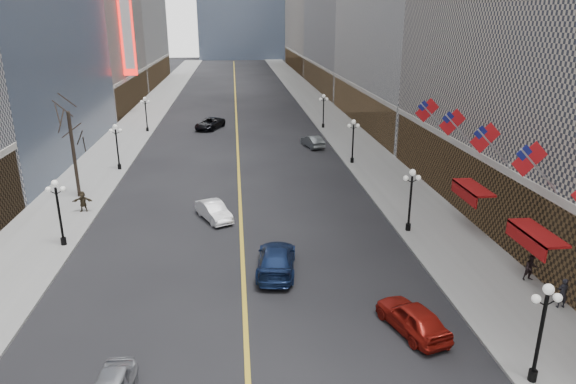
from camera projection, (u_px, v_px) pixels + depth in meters
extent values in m
cube|color=gray|center=(333.00, 122.00, 74.35)|extent=(6.00, 230.00, 0.15)
cube|color=gray|center=(136.00, 126.00, 71.62)|extent=(6.00, 230.00, 0.15)
cube|color=gold|center=(236.00, 112.00, 82.42)|extent=(0.25, 200.00, 0.02)
cube|color=#483C30|center=(508.00, 199.00, 35.38)|extent=(2.80, 41.00, 5.00)
cube|color=#483C30|center=(367.00, 106.00, 72.08)|extent=(2.80, 35.00, 5.00)
cube|color=#483C30|center=(322.00, 77.00, 107.85)|extent=(2.80, 39.00, 5.00)
cube|color=#483C30|center=(298.00, 60.00, 148.31)|extent=(2.80, 45.00, 5.00)
cube|color=#483C30|center=(126.00, 92.00, 86.37)|extent=(2.80, 29.00, 5.00)
cube|color=#483C30|center=(154.00, 71.00, 118.37)|extent=(2.80, 37.00, 5.00)
cylinder|color=black|center=(533.00, 375.00, 21.33)|extent=(0.36, 0.36, 0.50)
cylinder|color=black|center=(539.00, 339.00, 20.77)|extent=(0.16, 0.16, 4.00)
sphere|color=white|center=(549.00, 289.00, 20.02)|extent=(0.44, 0.44, 0.44)
sphere|color=white|center=(536.00, 299.00, 20.11)|extent=(0.36, 0.36, 0.36)
sphere|color=white|center=(558.00, 298.00, 20.19)|extent=(0.36, 0.36, 0.36)
cylinder|color=black|center=(408.00, 227.00, 36.39)|extent=(0.36, 0.36, 0.50)
cylinder|color=black|center=(410.00, 204.00, 35.82)|extent=(0.16, 0.16, 4.00)
sphere|color=white|center=(413.00, 172.00, 35.08)|extent=(0.44, 0.44, 0.44)
sphere|color=white|center=(406.00, 178.00, 35.16)|extent=(0.36, 0.36, 0.36)
sphere|color=white|center=(419.00, 178.00, 35.25)|extent=(0.36, 0.36, 0.36)
cylinder|color=black|center=(352.00, 160.00, 53.33)|extent=(0.36, 0.36, 0.50)
cylinder|color=black|center=(353.00, 144.00, 52.76)|extent=(0.16, 0.16, 4.00)
sphere|color=white|center=(354.00, 122.00, 52.02)|extent=(0.44, 0.44, 0.44)
sphere|color=white|center=(349.00, 126.00, 52.10)|extent=(0.36, 0.36, 0.36)
sphere|color=white|center=(358.00, 125.00, 52.19)|extent=(0.36, 0.36, 0.36)
cylinder|color=black|center=(323.00, 126.00, 70.27)|extent=(0.36, 0.36, 0.50)
cylinder|color=black|center=(323.00, 113.00, 69.70)|extent=(0.16, 0.16, 4.00)
sphere|color=white|center=(324.00, 96.00, 68.96)|extent=(0.44, 0.44, 0.44)
sphere|color=white|center=(320.00, 99.00, 69.04)|extent=(0.36, 0.36, 0.36)
sphere|color=white|center=(327.00, 99.00, 69.13)|extent=(0.36, 0.36, 0.36)
cylinder|color=black|center=(64.00, 241.00, 34.08)|extent=(0.36, 0.36, 0.50)
cylinder|color=black|center=(60.00, 217.00, 33.52)|extent=(0.16, 0.16, 4.00)
sphere|color=white|center=(55.00, 183.00, 32.77)|extent=(0.44, 0.44, 0.44)
sphere|color=white|center=(48.00, 189.00, 32.86)|extent=(0.36, 0.36, 0.36)
sphere|color=white|center=(63.00, 189.00, 32.95)|extent=(0.36, 0.36, 0.36)
cylinder|color=black|center=(119.00, 167.00, 51.02)|extent=(0.36, 0.36, 0.50)
cylinder|color=black|center=(118.00, 150.00, 50.46)|extent=(0.16, 0.16, 4.00)
sphere|color=white|center=(115.00, 127.00, 49.71)|extent=(0.44, 0.44, 0.44)
sphere|color=white|center=(111.00, 131.00, 49.80)|extent=(0.36, 0.36, 0.36)
sphere|color=white|center=(120.00, 131.00, 49.89)|extent=(0.36, 0.36, 0.36)
cylinder|color=black|center=(147.00, 129.00, 67.96)|extent=(0.36, 0.36, 0.50)
cylinder|color=black|center=(146.00, 116.00, 67.40)|extent=(0.16, 0.16, 4.00)
sphere|color=white|center=(145.00, 99.00, 66.65)|extent=(0.44, 0.44, 0.44)
sphere|color=white|center=(141.00, 102.00, 66.74)|extent=(0.36, 0.36, 0.36)
sphere|color=white|center=(148.00, 102.00, 66.83)|extent=(0.36, 0.36, 0.36)
cylinder|color=#B2B2B7|center=(539.00, 171.00, 27.18)|extent=(2.49, 0.12, 2.49)
cube|color=red|center=(530.00, 159.00, 26.90)|extent=(1.94, 0.04, 1.94)
cube|color=navy|center=(524.00, 153.00, 26.76)|extent=(0.88, 0.06, 0.88)
cylinder|color=#B2B2B7|center=(494.00, 148.00, 31.89)|extent=(2.49, 0.12, 2.49)
cube|color=red|center=(485.00, 138.00, 31.61)|extent=(1.94, 0.04, 1.94)
cube|color=navy|center=(480.00, 133.00, 31.46)|extent=(0.88, 0.06, 0.88)
cylinder|color=#B2B2B7|center=(460.00, 131.00, 36.59)|extent=(2.49, 0.12, 2.49)
cube|color=red|center=(452.00, 122.00, 36.32)|extent=(1.94, 0.04, 1.94)
cube|color=navy|center=(448.00, 117.00, 36.17)|extent=(0.88, 0.06, 0.88)
cylinder|color=#B2B2B7|center=(434.00, 118.00, 41.30)|extent=(2.49, 0.12, 2.49)
cube|color=red|center=(427.00, 110.00, 41.02)|extent=(1.94, 0.04, 1.94)
cube|color=navy|center=(423.00, 106.00, 40.87)|extent=(0.88, 0.06, 0.88)
cube|color=maroon|center=(538.00, 233.00, 28.39)|extent=(1.40, 4.00, 0.15)
cube|color=maroon|center=(525.00, 240.00, 28.46)|extent=(0.10, 4.00, 0.90)
cube|color=maroon|center=(473.00, 187.00, 35.92)|extent=(1.40, 4.00, 0.15)
cube|color=maroon|center=(464.00, 193.00, 35.99)|extent=(0.10, 4.00, 0.90)
cube|color=red|center=(127.00, 35.00, 76.98)|extent=(2.00, 0.50, 12.00)
cube|color=white|center=(128.00, 35.00, 76.99)|extent=(1.40, 0.55, 10.00)
cylinder|color=#2D231C|center=(74.00, 155.00, 42.24)|extent=(0.28, 0.28, 7.20)
imported|color=white|center=(214.00, 211.00, 38.59)|extent=(3.06, 4.38, 1.37)
imported|color=black|center=(210.00, 124.00, 69.86)|extent=(4.47, 6.00, 1.52)
imported|color=#15264F|center=(276.00, 259.00, 30.65)|extent=(2.91, 5.74, 1.59)
imported|color=maroon|center=(413.00, 318.00, 24.79)|extent=(3.02, 4.75, 1.51)
imported|color=#555B5E|center=(313.00, 141.00, 60.09)|extent=(2.44, 4.44, 1.39)
imported|color=black|center=(563.00, 293.00, 26.53)|extent=(0.63, 0.47, 1.67)
imported|color=black|center=(531.00, 268.00, 29.33)|extent=(0.76, 0.43, 1.54)
imported|color=#322A1C|center=(83.00, 201.00, 39.77)|extent=(1.53, 0.46, 1.64)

